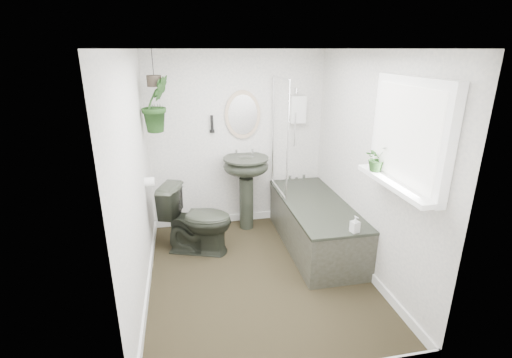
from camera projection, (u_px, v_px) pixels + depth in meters
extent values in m
cube|color=black|center=(259.00, 276.00, 3.98)|extent=(2.30, 2.80, 0.02)
cube|color=white|center=(259.00, 48.00, 3.21)|extent=(2.30, 2.80, 0.02)
cube|color=white|center=(237.00, 141.00, 4.90)|extent=(2.30, 0.02, 2.30)
cube|color=white|center=(306.00, 246.00, 2.29)|extent=(2.30, 0.02, 2.30)
cube|color=white|center=(135.00, 182.00, 3.38)|extent=(0.02, 2.80, 2.30)
cube|color=white|center=(369.00, 167.00, 3.81)|extent=(0.02, 2.80, 2.30)
cube|color=white|center=(259.00, 272.00, 3.96)|extent=(2.30, 2.80, 0.10)
cube|color=white|center=(298.00, 110.00, 4.85)|extent=(0.20, 0.10, 0.35)
ellipsoid|color=tan|center=(243.00, 115.00, 4.76)|extent=(0.46, 0.03, 0.62)
cylinder|color=black|center=(212.00, 124.00, 4.71)|extent=(0.04, 0.04, 0.22)
cylinder|color=white|center=(149.00, 182.00, 4.12)|extent=(0.11, 0.11, 0.11)
cube|color=white|center=(409.00, 134.00, 2.98)|extent=(0.08, 1.00, 0.90)
cube|color=white|center=(395.00, 184.00, 3.11)|extent=(0.18, 1.00, 0.04)
cube|color=white|center=(404.00, 134.00, 2.97)|extent=(0.01, 0.86, 0.76)
imported|color=black|center=(197.00, 219.00, 4.35)|extent=(0.92, 0.70, 0.83)
imported|color=black|center=(377.00, 158.00, 3.34)|extent=(0.26, 0.24, 0.24)
imported|color=black|center=(156.00, 104.00, 4.14)|extent=(0.44, 0.42, 0.62)
imported|color=#37282C|center=(355.00, 224.00, 3.66)|extent=(0.09, 0.09, 0.17)
cylinder|color=#2F271F|center=(154.00, 81.00, 4.05)|extent=(0.16, 0.16, 0.12)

